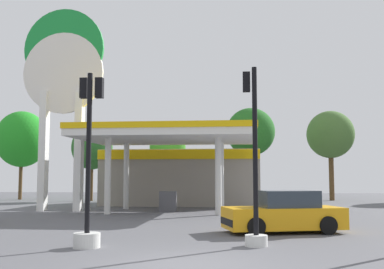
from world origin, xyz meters
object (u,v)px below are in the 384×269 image
station_pole_sign (63,82)px  traffic_signal_1 (88,189)px  tree_0 (22,139)px  tree_4 (330,135)px  tree_1 (92,148)px  tree_2 (168,148)px  traffic_signal_2 (254,183)px  car_0 (284,213)px  tree_3 (251,132)px

station_pole_sign → traffic_signal_1: (5.80, -12.72, -5.71)m
tree_0 → tree_4: 25.61m
tree_1 → tree_2: (5.93, 0.87, -0.01)m
station_pole_sign → tree_2: size_ratio=2.03×
traffic_signal_2 → tree_4: 26.53m
tree_1 → tree_0: bearing=167.3°
tree_1 → tree_4: tree_4 is taller
car_0 → tree_4: size_ratio=0.59×
car_0 → tree_4: (5.92, 22.09, 4.63)m
station_pole_sign → traffic_signal_2: bearing=-49.4°
tree_4 → tree_2: bearing=-172.5°
station_pole_sign → tree_1: station_pole_sign is taller
station_pole_sign → car_0: size_ratio=2.68×
tree_1 → station_pole_sign: bearing=-81.0°
tree_2 → car_0: bearing=-70.6°
station_pole_sign → tree_3: (10.83, 10.78, -1.94)m
traffic_signal_1 → tree_4: (11.53, 26.03, 3.72)m
car_0 → tree_1: tree_1 is taller
tree_1 → tree_2: 5.99m
tree_0 → traffic_signal_1: bearing=-60.6°
station_pole_sign → traffic_signal_2: (10.31, -12.03, -5.55)m
tree_3 → car_0: bearing=-88.3°
tree_4 → car_0: bearing=-105.0°
traffic_signal_2 → station_pole_sign: bearing=130.6°
tree_0 → tree_3: (19.09, -1.40, 0.29)m
tree_3 → tree_1: bearing=-179.6°
tree_2 → tree_0: bearing=177.2°
tree_2 → tree_3: (6.59, -0.79, 1.14)m
traffic_signal_2 → tree_1: bearing=117.8°
station_pole_sign → tree_2: (4.24, 11.58, -3.08)m
car_0 → tree_0: size_ratio=0.58×
tree_3 → tree_4: tree_4 is taller
car_0 → tree_2: size_ratio=0.76×
traffic_signal_2 → tree_0: bearing=127.5°
tree_0 → tree_3: size_ratio=1.03×
tree_2 → tree_3: bearing=-6.9°
tree_0 → tree_4: size_ratio=1.02×
tree_0 → tree_1: 6.79m
traffic_signal_1 → traffic_signal_2: bearing=8.8°
tree_1 → tree_2: size_ratio=1.05×
station_pole_sign → tree_1: bearing=99.0°
traffic_signal_1 → tree_3: size_ratio=0.66×
tree_4 → station_pole_sign: bearing=-142.5°
car_0 → tree_0: bearing=133.2°
station_pole_sign → car_0: station_pole_sign is taller
tree_0 → tree_1: tree_0 is taller
station_pole_sign → tree_3: station_pole_sign is taller
car_0 → traffic_signal_1: traffic_signal_1 is taller
traffic_signal_2 → tree_1: size_ratio=0.84×
traffic_signal_2 → tree_3: 23.10m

